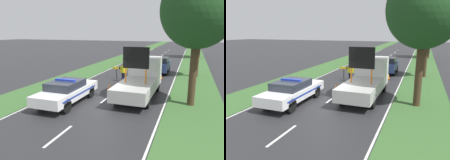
{
  "view_description": "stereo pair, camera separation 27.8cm",
  "coord_description": "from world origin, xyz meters",
  "views": [
    {
      "loc": [
        4.92,
        -11.59,
        4.26
      ],
      "look_at": [
        0.15,
        1.55,
        1.1
      ],
      "focal_mm": 35.0,
      "sensor_mm": 36.0,
      "label": 1
    },
    {
      "loc": [
        5.18,
        -11.49,
        4.26
      ],
      "look_at": [
        0.15,
        1.55,
        1.1
      ],
      "focal_mm": 35.0,
      "sensor_mm": 36.0,
      "label": 2
    }
  ],
  "objects": [
    {
      "name": "traffic_cone_centre_front",
      "position": [
        1.76,
        5.68,
        0.24
      ],
      "size": [
        0.35,
        0.35,
        0.49
      ],
      "color": "black",
      "rests_on": "ground"
    },
    {
      "name": "traffic_cone_behind_barrier",
      "position": [
        1.03,
        5.86,
        0.29
      ],
      "size": [
        0.43,
        0.43,
        0.6
      ],
      "color": "black",
      "rests_on": "ground"
    },
    {
      "name": "police_officer",
      "position": [
        -0.38,
        5.82,
        0.94
      ],
      "size": [
        0.57,
        0.36,
        1.58
      ],
      "rotation": [
        0.0,
        0.0,
        2.74
      ],
      "color": "#191E38",
      "rests_on": "ground"
    },
    {
      "name": "roadside_tree_near_left",
      "position": [
        5.46,
        10.2,
        4.53
      ],
      "size": [
        3.2,
        3.2,
        6.25
      ],
      "color": "#42301E",
      "rests_on": "ground"
    },
    {
      "name": "road_barrier",
      "position": [
        0.14,
        6.76,
        0.92
      ],
      "size": [
        3.59,
        0.08,
        1.09
      ],
      "rotation": [
        0.0,
        0.0,
        0.02
      ],
      "color": "black",
      "rests_on": "ground"
    },
    {
      "name": "lane_markings",
      "position": [
        0.0,
        12.25,
        0.0
      ],
      "size": [
        7.44,
        57.72,
        0.01
      ],
      "color": "silver",
      "rests_on": "ground"
    },
    {
      "name": "work_truck",
      "position": [
        1.88,
        2.46,
        1.15
      ],
      "size": [
        2.08,
        5.91,
        3.35
      ],
      "rotation": [
        0.0,
        0.0,
        3.11
      ],
      "color": "white",
      "rests_on": "ground"
    },
    {
      "name": "grass_verge_right",
      "position": [
        5.37,
        20.0,
        0.02
      ],
      "size": [
        3.2,
        120.0,
        0.03
      ],
      "color": "#38602D",
      "rests_on": "ground"
    },
    {
      "name": "queued_car_wagon_maroon",
      "position": [
        -1.94,
        16.95,
        0.73
      ],
      "size": [
        1.79,
        4.64,
        1.39
      ],
      "rotation": [
        0.0,
        0.0,
        3.14
      ],
      "color": "maroon",
      "rests_on": "ground"
    },
    {
      "name": "traffic_cone_near_police",
      "position": [
        -0.52,
        2.93,
        0.28
      ],
      "size": [
        0.4,
        0.4,
        0.56
      ],
      "color": "black",
      "rests_on": "ground"
    },
    {
      "name": "police_car",
      "position": [
        -1.88,
        -0.72,
        0.76
      ],
      "size": [
        1.85,
        4.88,
        1.51
      ],
      "rotation": [
        0.0,
        0.0,
        0.1
      ],
      "color": "white",
      "rests_on": "ground"
    },
    {
      "name": "queued_car_hatch_blue",
      "position": [
        1.98,
        11.05,
        0.83
      ],
      "size": [
        1.74,
        4.05,
        1.62
      ],
      "rotation": [
        0.0,
        0.0,
        3.14
      ],
      "color": "navy",
      "rests_on": "ground"
    },
    {
      "name": "grass_verge_left",
      "position": [
        -5.37,
        20.0,
        0.02
      ],
      "size": [
        3.2,
        120.0,
        0.03
      ],
      "color": "#38602D",
      "rests_on": "ground"
    },
    {
      "name": "pedestrian_civilian",
      "position": [
        0.24,
        6.24,
        1.0
      ],
      "size": [
        0.61,
        0.39,
        1.7
      ],
      "rotation": [
        0.0,
        0.0,
        0.29
      ],
      "color": "#191E38",
      "rests_on": "ground"
    },
    {
      "name": "roadside_tree_near_right",
      "position": [
        6.04,
        26.18,
        4.31
      ],
      "size": [
        4.45,
        4.45,
        6.66
      ],
      "color": "#42301E",
      "rests_on": "ground"
    },
    {
      "name": "ground_plane",
      "position": [
        0.0,
        0.0,
        0.0
      ],
      "size": [
        160.0,
        160.0,
        0.0
      ],
      "primitive_type": "plane",
      "color": "#28282B"
    },
    {
      "name": "traffic_cone_near_truck",
      "position": [
        2.44,
        8.03,
        0.31
      ],
      "size": [
        0.46,
        0.46,
        0.63
      ],
      "color": "black",
      "rests_on": "ground"
    },
    {
      "name": "roadside_tree_mid_left",
      "position": [
        5.09,
        1.39,
        5.35
      ],
      "size": [
        4.03,
        4.03,
        7.5
      ],
      "color": "#42301E",
      "rests_on": "ground"
    }
  ]
}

